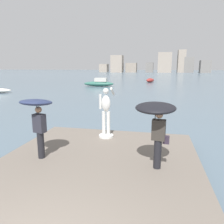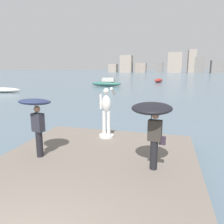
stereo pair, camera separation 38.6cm
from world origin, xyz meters
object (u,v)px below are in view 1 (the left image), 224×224
boat_far (150,80)px  boat_mid (99,83)px  statue_white_figure (106,114)px  onlooker_left (37,112)px  onlooker_right (156,115)px

boat_far → boat_mid: bearing=-124.7°
statue_white_figure → onlooker_left: statue_white_figure is taller
onlooker_right → boat_mid: size_ratio=0.37×
boat_mid → boat_far: 14.81m
boat_mid → onlooker_right: bearing=-71.7°
boat_mid → boat_far: boat_mid is taller
onlooker_right → boat_mid: 32.15m
onlooker_left → onlooker_right: 3.74m
onlooker_right → boat_far: bearing=92.2°
statue_white_figure → onlooker_right: bearing=-49.9°
onlooker_left → boat_mid: bearing=101.7°
onlooker_right → boat_far: 42.74m
statue_white_figure → boat_far: (0.41, 40.22, -0.97)m
statue_white_figure → onlooker_left: size_ratio=1.07×
statue_white_figure → boat_far: size_ratio=0.61×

